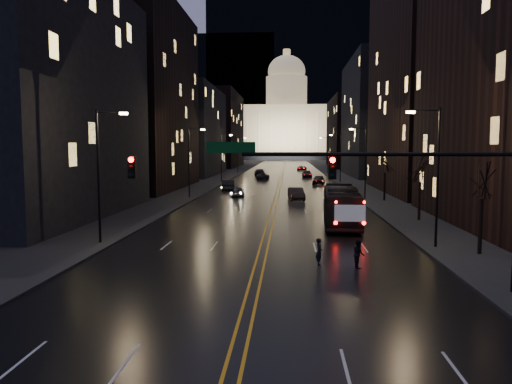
% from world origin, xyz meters
% --- Properties ---
extents(ground, '(900.00, 900.00, 0.00)m').
position_xyz_m(ground, '(0.00, 0.00, 0.00)').
color(ground, black).
rests_on(ground, ground).
extents(road, '(20.00, 320.00, 0.02)m').
position_xyz_m(road, '(0.00, 130.00, 0.01)').
color(road, black).
rests_on(road, ground).
extents(sidewalk_left, '(8.00, 320.00, 0.16)m').
position_xyz_m(sidewalk_left, '(-14.00, 130.00, 0.08)').
color(sidewalk_left, black).
rests_on(sidewalk_left, ground).
extents(sidewalk_right, '(8.00, 320.00, 0.16)m').
position_xyz_m(sidewalk_right, '(14.00, 130.00, 0.08)').
color(sidewalk_right, black).
rests_on(sidewalk_right, ground).
extents(center_line, '(0.62, 320.00, 0.01)m').
position_xyz_m(center_line, '(0.00, 130.00, 0.03)').
color(center_line, orange).
rests_on(center_line, road).
extents(building_left_near, '(12.00, 28.00, 22.00)m').
position_xyz_m(building_left_near, '(-21.00, 22.00, 11.00)').
color(building_left_near, black).
rests_on(building_left_near, ground).
extents(building_left_mid, '(12.00, 30.00, 28.00)m').
position_xyz_m(building_left_mid, '(-21.00, 54.00, 14.00)').
color(building_left_mid, black).
rests_on(building_left_mid, ground).
extents(building_left_far, '(12.00, 34.00, 20.00)m').
position_xyz_m(building_left_far, '(-21.00, 92.00, 10.00)').
color(building_left_far, black).
rests_on(building_left_far, ground).
extents(building_left_dist, '(12.00, 40.00, 24.00)m').
position_xyz_m(building_left_dist, '(-21.00, 140.00, 12.00)').
color(building_left_dist, black).
rests_on(building_left_dist, ground).
extents(building_right_tall, '(12.00, 30.00, 38.00)m').
position_xyz_m(building_right_tall, '(21.00, 50.00, 19.00)').
color(building_right_tall, black).
rests_on(building_right_tall, ground).
extents(building_right_mid, '(12.00, 34.00, 26.00)m').
position_xyz_m(building_right_mid, '(21.00, 92.00, 13.00)').
color(building_right_mid, black).
rests_on(building_right_mid, ground).
extents(building_right_dist, '(12.00, 40.00, 22.00)m').
position_xyz_m(building_right_dist, '(21.00, 140.00, 11.00)').
color(building_right_dist, black).
rests_on(building_right_dist, ground).
extents(mountain_ridge, '(520.00, 60.00, 130.00)m').
position_xyz_m(mountain_ridge, '(40.00, 380.00, 65.00)').
color(mountain_ridge, black).
rests_on(mountain_ridge, ground).
extents(capitol, '(90.00, 50.00, 58.50)m').
position_xyz_m(capitol, '(0.00, 250.00, 17.15)').
color(capitol, black).
rests_on(capitol, ground).
extents(traffic_signal, '(17.29, 0.45, 7.00)m').
position_xyz_m(traffic_signal, '(5.91, -0.00, 5.10)').
color(traffic_signal, black).
rests_on(traffic_signal, ground).
extents(streetlamp_right_near, '(2.13, 0.25, 9.00)m').
position_xyz_m(streetlamp_right_near, '(10.81, 10.00, 5.08)').
color(streetlamp_right_near, black).
rests_on(streetlamp_right_near, ground).
extents(streetlamp_left_near, '(2.13, 0.25, 9.00)m').
position_xyz_m(streetlamp_left_near, '(-10.81, 10.00, 5.08)').
color(streetlamp_left_near, black).
rests_on(streetlamp_left_near, ground).
extents(streetlamp_right_mid, '(2.13, 0.25, 9.00)m').
position_xyz_m(streetlamp_right_mid, '(10.81, 40.00, 5.08)').
color(streetlamp_right_mid, black).
rests_on(streetlamp_right_mid, ground).
extents(streetlamp_left_mid, '(2.13, 0.25, 9.00)m').
position_xyz_m(streetlamp_left_mid, '(-10.81, 40.00, 5.08)').
color(streetlamp_left_mid, black).
rests_on(streetlamp_left_mid, ground).
extents(streetlamp_right_far, '(2.13, 0.25, 9.00)m').
position_xyz_m(streetlamp_right_far, '(10.81, 70.00, 5.08)').
color(streetlamp_right_far, black).
rests_on(streetlamp_right_far, ground).
extents(streetlamp_left_far, '(2.13, 0.25, 9.00)m').
position_xyz_m(streetlamp_left_far, '(-10.81, 70.00, 5.08)').
color(streetlamp_left_far, black).
rests_on(streetlamp_left_far, ground).
extents(streetlamp_right_dist, '(2.13, 0.25, 9.00)m').
position_xyz_m(streetlamp_right_dist, '(10.81, 100.00, 5.08)').
color(streetlamp_right_dist, black).
rests_on(streetlamp_right_dist, ground).
extents(streetlamp_left_dist, '(2.13, 0.25, 9.00)m').
position_xyz_m(streetlamp_left_dist, '(-10.81, 100.00, 5.08)').
color(streetlamp_left_dist, black).
rests_on(streetlamp_left_dist, ground).
extents(tree_right_near, '(2.40, 2.40, 6.65)m').
position_xyz_m(tree_right_near, '(13.00, 8.00, 4.53)').
color(tree_right_near, black).
rests_on(tree_right_near, ground).
extents(tree_right_mid, '(2.40, 2.40, 6.65)m').
position_xyz_m(tree_right_mid, '(13.00, 22.00, 4.53)').
color(tree_right_mid, black).
rests_on(tree_right_mid, ground).
extents(tree_right_far, '(2.40, 2.40, 6.65)m').
position_xyz_m(tree_right_far, '(13.00, 38.00, 4.53)').
color(tree_right_far, black).
rests_on(tree_right_far, ground).
extents(bus, '(3.42, 11.87, 3.27)m').
position_xyz_m(bus, '(5.96, 19.52, 1.63)').
color(bus, black).
rests_on(bus, ground).
extents(oncoming_car_a, '(2.19, 4.33, 1.41)m').
position_xyz_m(oncoming_car_a, '(-5.11, 42.48, 0.71)').
color(oncoming_car_a, black).
rests_on(oncoming_car_a, ground).
extents(oncoming_car_b, '(2.44, 5.37, 1.71)m').
position_xyz_m(oncoming_car_b, '(-7.40, 50.83, 0.85)').
color(oncoming_car_b, black).
rests_on(oncoming_car_b, ground).
extents(oncoming_car_c, '(2.51, 5.01, 1.36)m').
position_xyz_m(oncoming_car_c, '(-3.60, 77.98, 0.68)').
color(oncoming_car_c, black).
rests_on(oncoming_car_c, ground).
extents(oncoming_car_d, '(2.80, 5.88, 1.66)m').
position_xyz_m(oncoming_car_d, '(-4.96, 88.85, 0.83)').
color(oncoming_car_d, black).
rests_on(oncoming_car_d, ground).
extents(receding_car_a, '(2.21, 4.95, 1.58)m').
position_xyz_m(receding_car_a, '(2.50, 38.92, 0.79)').
color(receding_car_a, black).
rests_on(receding_car_a, ground).
extents(receding_car_b, '(2.56, 4.99, 1.63)m').
position_xyz_m(receding_car_b, '(6.76, 65.28, 0.81)').
color(receding_car_b, black).
rests_on(receding_car_b, ground).
extents(receding_car_c, '(2.08, 5.12, 1.48)m').
position_xyz_m(receding_car_c, '(5.44, 84.90, 0.74)').
color(receding_car_c, black).
rests_on(receding_car_c, ground).
extents(receding_car_d, '(2.80, 5.21, 1.39)m').
position_xyz_m(receding_car_d, '(5.12, 116.18, 0.69)').
color(receding_car_d, black).
rests_on(receding_car_d, ground).
extents(pedestrian_a, '(0.40, 0.58, 1.53)m').
position_xyz_m(pedestrian_a, '(3.28, 5.00, 0.76)').
color(pedestrian_a, black).
rests_on(pedestrian_a, ground).
extents(pedestrian_b, '(0.49, 0.79, 1.53)m').
position_xyz_m(pedestrian_b, '(5.39, 4.65, 0.77)').
color(pedestrian_b, black).
rests_on(pedestrian_b, ground).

